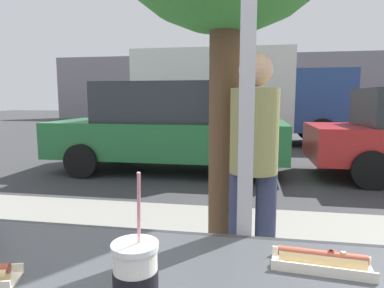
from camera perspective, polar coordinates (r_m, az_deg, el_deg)
The scene contains 8 objects.
ground_plane at distance 9.18m, azimuth 9.66°, elevation -1.66°, with size 60.00×60.00×0.00m, color #38383A.
sidewalk_strip at distance 3.01m, azimuth 9.03°, elevation -20.21°, with size 16.00×2.80×0.14m, color gray.
building_facade_far at distance 23.62m, azimuth 9.96°, elevation 9.34°, with size 28.00×1.20×4.42m, color gray.
soda_cup_left at distance 0.77m, azimuth -9.49°, elevation -21.47°, with size 0.10×0.10×0.32m.
hotdog_tray_near at distance 1.03m, azimuth 21.01°, elevation -17.85°, with size 0.27×0.12×0.05m.
parked_car_green at distance 6.90m, azimuth -4.30°, elevation 2.87°, with size 4.64×2.05×1.79m.
box_truck at distance 11.38m, azimuth 7.22°, elevation 8.43°, with size 6.78×2.44×3.01m.
pedestrian at distance 2.30m, azimuth 10.35°, elevation -2.46°, with size 0.32×0.32×1.63m.
Camera 1 is at (0.01, -1.06, 1.47)m, focal length 31.60 mm.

